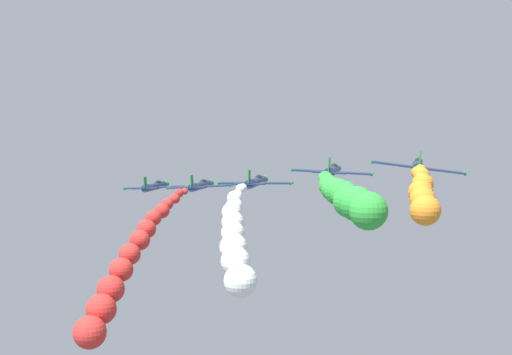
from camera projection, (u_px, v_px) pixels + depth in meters
airplane_lead at (155, 186)px, 117.10m from camera, size 9.57×10.35×2.35m
airplane_left_inner at (201, 185)px, 107.78m from camera, size 9.56×10.35×2.35m
smoke_trail_left_inner at (120, 277)px, 80.92m from camera, size 4.09×29.51×13.99m
airplane_right_inner at (256, 182)px, 95.95m from camera, size 9.56×10.35×2.32m
smoke_trail_right_inner at (235, 242)px, 71.38m from camera, size 6.85×25.18×8.27m
airplane_left_outer at (333, 171)px, 88.28m from camera, size 9.57×10.35×2.34m
smoke_trail_left_outer at (348, 198)px, 65.67m from camera, size 7.62×22.46×3.75m
airplane_right_outer at (418, 166)px, 76.97m from camera, size 9.54×10.35×2.61m
smoke_trail_right_outer at (423, 194)px, 61.96m from camera, size 2.57×13.53×4.22m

